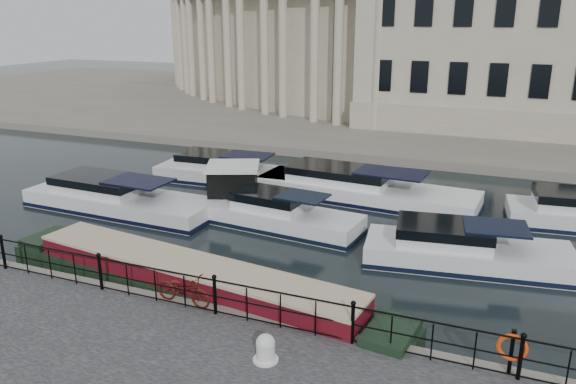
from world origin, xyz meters
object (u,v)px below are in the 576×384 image
object	(u,v)px
mooring_bollard	(266,348)
harbour_hut	(233,189)
life_ring_post	(512,348)
bicycle	(183,289)
narrowboat	(190,286)

from	to	relation	value
mooring_bollard	harbour_hut	bearing A→B (deg)	120.76
life_ring_post	bicycle	bearing A→B (deg)	179.57
mooring_bollard	harbour_hut	world-z (taller)	harbour_hut
mooring_bollard	narrowboat	world-z (taller)	mooring_bollard
life_ring_post	narrowboat	xyz separation A→B (m)	(-9.58, 1.45, -0.91)
narrowboat	harbour_hut	bearing A→B (deg)	115.42
bicycle	mooring_bollard	xyz separation A→B (m)	(3.38, -1.68, -0.14)
life_ring_post	harbour_hut	world-z (taller)	harbour_hut
bicycle	narrowboat	size ratio (longest dim) A/B	0.12
bicycle	harbour_hut	bearing A→B (deg)	23.08
harbour_hut	narrowboat	bearing A→B (deg)	-94.43
life_ring_post	harbour_hut	distance (m)	15.62
life_ring_post	narrowboat	size ratio (longest dim) A/B	0.08
bicycle	mooring_bollard	bearing A→B (deg)	-112.52
mooring_bollard	narrowboat	size ratio (longest dim) A/B	0.05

